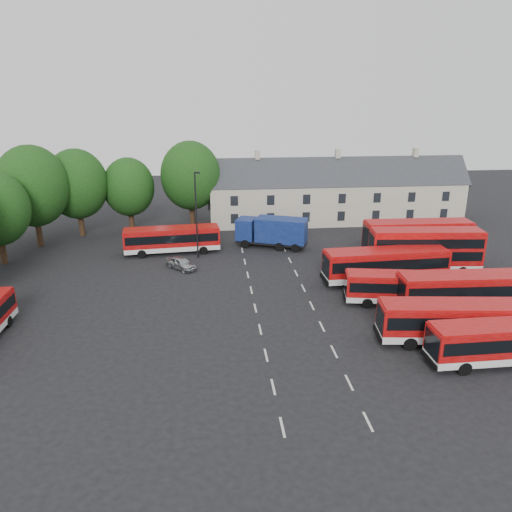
# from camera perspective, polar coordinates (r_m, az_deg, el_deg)

# --- Properties ---
(ground) EXTENTS (140.00, 140.00, 0.00)m
(ground) POSITION_cam_1_polar(r_m,az_deg,el_deg) (41.81, 0.19, -7.12)
(ground) COLOR black
(ground) RESTS_ON ground
(lane_markings) EXTENTS (5.15, 33.80, 0.01)m
(lane_markings) POSITION_cam_1_polar(r_m,az_deg,el_deg) (43.89, 3.19, -5.81)
(lane_markings) COLOR beige
(lane_markings) RESTS_ON ground
(treeline) EXTENTS (29.92, 32.59, 12.01)m
(treeline) POSITION_cam_1_polar(r_m,az_deg,el_deg) (60.33, -21.93, 6.45)
(treeline) COLOR black
(treeline) RESTS_ON ground
(terrace_houses) EXTENTS (35.70, 7.13, 10.06)m
(terrace_houses) POSITION_cam_1_polar(r_m,az_deg,el_deg) (71.15, 9.08, 7.00)
(terrace_houses) COLOR beige
(terrace_houses) RESTS_ON ground
(bus_row_a) EXTENTS (10.80, 2.71, 3.04)m
(bus_row_a) POSITION_cam_1_polar(r_m,az_deg,el_deg) (38.75, 26.69, -8.55)
(bus_row_a) COLOR silver
(bus_row_a) RESTS_ON ground
(bus_row_b) EXTENTS (11.63, 3.82, 3.23)m
(bus_row_b) POSITION_cam_1_polar(r_m,az_deg,el_deg) (40.13, 21.97, -6.72)
(bus_row_b) COLOR silver
(bus_row_b) RESTS_ON ground
(bus_row_c) EXTENTS (11.88, 3.11, 3.34)m
(bus_row_c) POSITION_cam_1_polar(r_m,az_deg,el_deg) (46.04, 23.08, -3.47)
(bus_row_c) COLOR silver
(bus_row_c) RESTS_ON ground
(bus_row_d) EXTENTS (10.41, 3.99, 2.87)m
(bus_row_d) POSITION_cam_1_polar(r_m,az_deg,el_deg) (45.55, 16.58, -3.31)
(bus_row_d) COLOR silver
(bus_row_d) RESTS_ON ground
(bus_row_e) EXTENTS (12.14, 3.38, 3.40)m
(bus_row_e) POSITION_cam_1_polar(r_m,az_deg,el_deg) (49.87, 14.60, -0.79)
(bus_row_e) COLOR silver
(bus_row_e) RESTS_ON ground
(bus_dd_south) EXTENTS (11.37, 3.48, 4.59)m
(bus_dd_south) POSITION_cam_1_polar(r_m,az_deg,el_deg) (53.69, 18.80, 0.87)
(bus_dd_south) COLOR silver
(bus_dd_south) RESTS_ON ground
(bus_dd_north) EXTENTS (11.45, 2.89, 4.67)m
(bus_dd_north) POSITION_cam_1_polar(r_m,az_deg,el_deg) (56.33, 17.93, 1.84)
(bus_dd_north) COLOR silver
(bus_dd_north) RESTS_ON ground
(bus_north) EXTENTS (10.92, 3.47, 3.04)m
(bus_north) POSITION_cam_1_polar(r_m,az_deg,el_deg) (57.69, -9.59, 2.05)
(bus_north) COLOR silver
(bus_north) RESTS_ON ground
(box_truck) EXTENTS (8.65, 5.38, 3.62)m
(box_truck) POSITION_cam_1_polar(r_m,az_deg,el_deg) (58.95, 1.91, 2.89)
(box_truck) COLOR black
(box_truck) RESTS_ON ground
(silver_car) EXTENTS (3.69, 3.74, 1.28)m
(silver_car) POSITION_cam_1_polar(r_m,az_deg,el_deg) (52.97, -8.56, -0.80)
(silver_car) COLOR #AEB0B6
(silver_car) RESTS_ON ground
(lamppost) EXTENTS (0.66, 0.46, 9.66)m
(lamppost) POSITION_cam_1_polar(r_m,az_deg,el_deg) (54.85, -6.83, 4.91)
(lamppost) COLOR black
(lamppost) RESTS_ON ground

